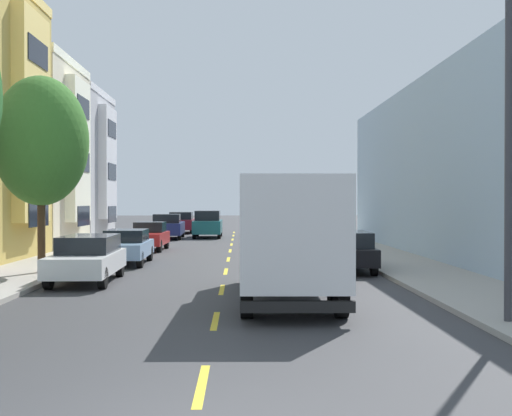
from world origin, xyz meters
name	(u,v)px	position (x,y,z in m)	size (l,w,h in m)	color
ground_plane	(231,247)	(0.00, 30.00, 0.00)	(160.00, 160.00, 0.00)	#38383A
sidewalk_left	(99,248)	(-7.10, 28.00, 0.07)	(3.20, 120.00, 0.14)	#A39E93
sidewalk_right	(361,248)	(7.10, 28.00, 0.07)	(3.20, 120.00, 0.14)	#A39E93
lane_centerline_dashes	(229,255)	(0.00, 24.50, 0.00)	(0.14, 47.20, 0.01)	yellow
townhouse_fifth_dove_grey	(23,168)	(-14.12, 37.00, 4.82)	(11.65, 7.82, 10.03)	#A8A8AD
street_tree_second	(41,141)	(-6.40, 15.60, 4.71)	(3.27, 3.27, 6.85)	#47331E
street_lamp	(502,120)	(5.96, 6.06, 4.31)	(1.35, 0.28, 7.25)	#38383D
delivery_box_truck	(287,231)	(1.80, 9.92, 1.85)	(2.52, 8.02, 3.20)	white
parked_sedan_champagne	(292,226)	(4.44, 42.05, 0.75)	(1.90, 4.54, 1.43)	tan
parked_hatchback_orange	(284,222)	(4.49, 51.50, 0.76)	(1.81, 4.03, 1.50)	orange
parked_hatchback_red	(149,236)	(-4.33, 27.48, 0.76)	(1.82, 4.03, 1.50)	#AD1E1E
parked_sedan_sky	(126,246)	(-4.22, 19.95, 0.75)	(1.87, 4.53, 1.43)	#7A9EC6
parked_pickup_burgundy	(183,223)	(-4.20, 46.21, 0.83)	(2.11, 5.34, 1.73)	maroon
parked_wagon_white	(88,257)	(-4.40, 13.91, 0.80)	(1.94, 4.74, 1.50)	silver
parked_pickup_navy	(168,227)	(-4.48, 37.99, 0.83)	(2.15, 5.35, 1.73)	navy
parked_suv_silver	(302,228)	(4.26, 32.02, 0.99)	(2.00, 4.82, 1.93)	#B2B5BA
parked_wagon_black	(346,250)	(4.48, 16.97, 0.80)	(1.95, 4.75, 1.50)	black
moving_teal_sedan	(208,224)	(-1.80, 39.41, 0.99)	(1.95, 4.80, 1.93)	#195B60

